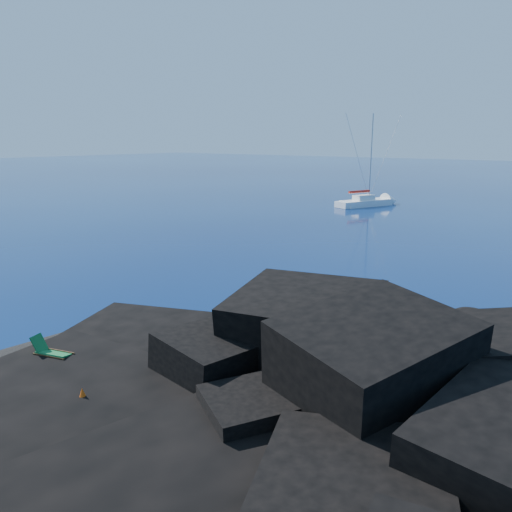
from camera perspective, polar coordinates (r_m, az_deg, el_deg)
The scene contains 9 objects.
ground at distance 22.39m, azimuth -26.31°, elevation -10.00°, with size 400.00×400.00×0.00m, color #04103B.
headland at distance 15.45m, azimuth 9.32°, elevation -19.54°, with size 24.00×24.00×3.60m, color black, non-canonical shape.
beach at distance 18.98m, azimuth -18.66°, elevation -13.50°, with size 8.50×6.00×0.70m, color black.
surf_foam at distance 21.16m, azimuth -7.62°, elevation -10.01°, with size 10.00×8.00×0.06m, color white, non-canonical shape.
sailboat at distance 64.65m, azimuth 12.45°, elevation 5.61°, with size 2.27×10.82×11.35m, color white, non-canonical shape.
deck_chair at distance 19.94m, azimuth -22.17°, elevation -9.77°, with size 1.46×0.64×1.00m, color #166730, non-canonical shape.
towel at distance 21.19m, azimuth -18.74°, elevation -9.50°, with size 1.95×0.92×0.05m, color white.
sunbather at distance 21.14m, azimuth -18.77°, elevation -9.14°, with size 1.73×0.42×0.23m, color tan, non-canonical shape.
marker_cone at distance 16.74m, azimuth -19.20°, elevation -14.89°, with size 0.37×0.37×0.56m, color #E7510C.
Camera 1 is at (18.93, -8.58, 8.34)m, focal length 35.00 mm.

